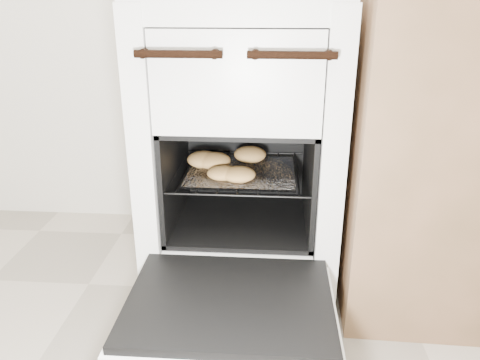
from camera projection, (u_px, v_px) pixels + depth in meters
The scene contains 5 objects.
stove at pixel (243, 150), 1.47m from camera, with size 0.56×0.62×0.86m.
oven_door at pixel (230, 304), 1.11m from camera, with size 0.50×0.39×0.04m.
oven_rack at pixel (242, 171), 1.43m from camera, with size 0.41×0.39×0.01m.
foil_sheet at pixel (241, 172), 1.41m from camera, with size 0.32×0.28×0.01m, color white.
baked_rolls at pixel (225, 162), 1.41m from camera, with size 0.27×0.30×0.05m.
Camera 1 is at (0.25, -0.21, 0.87)m, focal length 35.00 mm.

